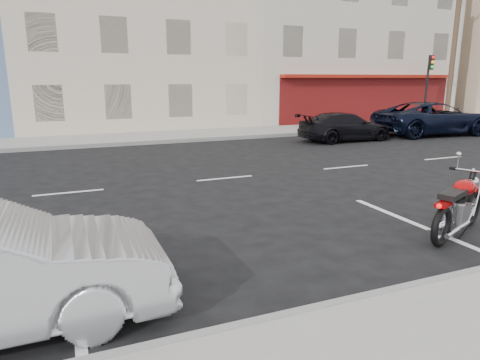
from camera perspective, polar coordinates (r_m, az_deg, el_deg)
The scene contains 13 objects.
ground at distance 12.56m, azimuth 6.56°, elevation 1.01°, with size 120.00×120.00×0.00m, color black.
sidewalk_far at distance 19.62m, azimuth -19.42°, elevation 5.02°, with size 80.00×3.40×0.15m, color gray.
curb_near at distance 4.64m, azimuth -6.96°, elevation -20.70°, with size 80.00×0.12×0.16m, color gray.
curb_far at distance 17.94m, azimuth -19.10°, elevation 4.34°, with size 80.00×0.12×0.16m, color gray.
bldg_cream at distance 27.48m, azimuth -14.79°, elevation 19.40°, with size 12.00×12.00×11.50m, color beige.
bldg_corner at distance 32.11m, azimuth 10.29°, elevation 19.58°, with size 14.00×12.00×12.50m, color #BCB3A3.
bldg_far_east at distance 41.95m, azimuth 28.51°, elevation 15.70°, with size 12.00×12.00×11.00m, color tan.
utility_pole at distance 28.95m, azimuth 26.70°, elevation 16.12°, with size 1.80×0.30×9.00m.
traffic_light at distance 27.24m, azimuth 23.80°, elevation 12.04°, with size 0.26×0.30×3.80m.
fire_hydrant at distance 26.40m, azimuth 20.83°, elevation 7.87°, with size 0.20×0.20×0.72m.
motorcycle at distance 9.02m, azimuth 28.69°, elevation -2.26°, with size 2.04×1.04×1.09m.
suv_far at distance 22.83m, azimuth 24.32°, elevation 7.49°, with size 2.63×5.70×1.58m, color black.
car_far at distance 19.35m, azimuth 13.82°, elevation 6.91°, with size 1.73×4.25×1.23m, color black.
Camera 1 is at (-5.96, -10.72, 2.67)m, focal length 32.00 mm.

